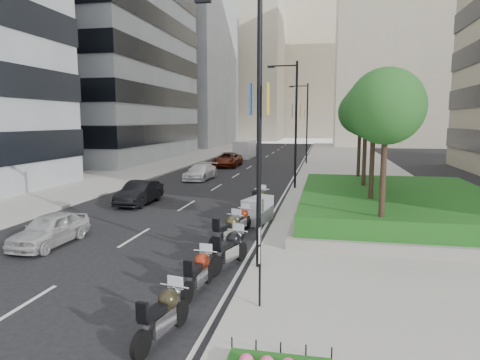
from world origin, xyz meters
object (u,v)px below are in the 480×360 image
(lamp_post_0, at_px, (254,116))
(motorcycle_3, at_px, (228,231))
(motorcycle_6, at_px, (259,201))
(car_c, at_px, (200,172))
(delivery_van, at_px, (244,150))
(motorcycle_0, at_px, (163,315))
(motorcycle_4, at_px, (241,221))
(motorcycle_1, at_px, (199,272))
(car_d, at_px, (228,160))
(motorcycle_2, at_px, (230,249))
(car_b, at_px, (139,193))
(car_a, at_px, (50,229))
(lamp_post_2, at_px, (306,119))
(parking_sign, at_px, (260,258))
(lamp_post_1, at_px, (294,119))
(motorcycle_5, at_px, (258,210))

(lamp_post_0, height_order, motorcycle_3, lamp_post_0)
(motorcycle_6, height_order, car_c, car_c)
(car_c, xyz_separation_m, delivery_van, (-0.28, 21.30, 0.39))
(motorcycle_0, relative_size, motorcycle_4, 1.08)
(motorcycle_1, bearing_deg, car_d, 17.10)
(motorcycle_3, bearing_deg, motorcycle_6, 18.09)
(motorcycle_1, bearing_deg, motorcycle_0, -174.49)
(lamp_post_0, relative_size, motorcycle_6, 3.66)
(motorcycle_0, xyz_separation_m, motorcycle_2, (0.42, 5.02, 0.04))
(motorcycle_6, relative_size, car_b, 0.59)
(car_a, bearing_deg, lamp_post_2, 77.73)
(lamp_post_0, distance_m, car_d, 32.50)
(parking_sign, xyz_separation_m, motorcycle_4, (-1.99, 7.61, -0.90))
(lamp_post_1, distance_m, motorcycle_6, 9.29)
(car_c, distance_m, car_d, 10.34)
(lamp_post_2, height_order, motorcycle_0, lamp_post_2)
(parking_sign, height_order, car_b, parking_sign)
(lamp_post_1, relative_size, motorcycle_1, 4.09)
(motorcycle_0, height_order, motorcycle_2, motorcycle_2)
(motorcycle_0, bearing_deg, car_c, 25.54)
(lamp_post_1, distance_m, car_c, 9.92)
(motorcycle_2, bearing_deg, car_a, 98.56)
(lamp_post_1, bearing_deg, lamp_post_0, -90.00)
(motorcycle_2, bearing_deg, motorcycle_3, 31.40)
(motorcycle_0, bearing_deg, parking_sign, -34.77)
(lamp_post_2, bearing_deg, motorcycle_1, -91.95)
(motorcycle_1, distance_m, motorcycle_2, 2.25)
(lamp_post_1, relative_size, motorcycle_3, 3.88)
(car_c, bearing_deg, car_a, -86.65)
(car_c, bearing_deg, motorcycle_4, -63.02)
(motorcycle_0, height_order, motorcycle_1, motorcycle_0)
(motorcycle_5, relative_size, car_b, 0.52)
(car_c, bearing_deg, motorcycle_5, -58.81)
(motorcycle_6, bearing_deg, car_c, 36.09)
(motorcycle_4, distance_m, car_c, 17.55)
(parking_sign, relative_size, motorcycle_6, 1.02)
(motorcycle_4, xyz_separation_m, motorcycle_6, (0.14, 4.30, 0.10))
(lamp_post_0, xyz_separation_m, delivery_van, (-8.30, 42.14, -4.02))
(motorcycle_3, height_order, car_b, car_b)
(motorcycle_4, distance_m, car_d, 27.41)
(lamp_post_1, bearing_deg, motorcycle_0, -93.30)
(car_a, height_order, delivery_van, delivery_van)
(lamp_post_0, xyz_separation_m, lamp_post_2, (0.00, 35.00, 0.00))
(lamp_post_2, relative_size, motorcycle_3, 3.88)
(lamp_post_0, xyz_separation_m, motorcycle_2, (-0.84, 0.14, -4.43))
(lamp_post_2, xyz_separation_m, car_b, (-8.53, -25.13, -4.38))
(motorcycle_3, xyz_separation_m, car_a, (-7.02, -1.15, 0.00))
(parking_sign, xyz_separation_m, car_a, (-9.10, 4.29, -0.81))
(motorcycle_1, xyz_separation_m, motorcycle_2, (0.42, 2.21, 0.05))
(lamp_post_2, height_order, motorcycle_2, lamp_post_2)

